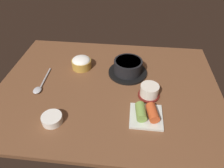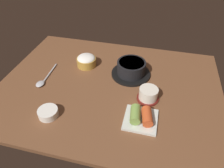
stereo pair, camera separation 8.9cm
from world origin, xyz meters
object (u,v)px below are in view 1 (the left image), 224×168
rice_bowl (81,63)px  side_bowl_near (52,119)px  tea_cup_with_saucer (149,91)px  stone_pot (128,67)px  spoon (40,86)px  kimchi_plate (146,114)px

rice_bowl → side_bowl_near: (-3.21, -35.64, -1.43)cm
tea_cup_with_saucer → side_bowl_near: (-36.44, -18.31, -1.19)cm
stone_pot → side_bowl_near: stone_pot is taller
spoon → rice_bowl: bearing=48.2°
stone_pot → tea_cup_with_saucer: stone_pot is taller
tea_cup_with_saucer → spoon: 48.66cm
kimchi_plate → spoon: bearing=165.3°
kimchi_plate → stone_pot: bearing=107.3°
rice_bowl → spoon: bearing=-131.8°
side_bowl_near → spoon: size_ratio=0.41×
kimchi_plate → side_bowl_near: 35.63cm
stone_pot → spoon: stone_pot is taller
stone_pot → rice_bowl: 23.49cm
tea_cup_with_saucer → kimchi_plate: (-1.32, -12.30, -0.87)cm
rice_bowl → spoon: 23.21cm
kimchi_plate → side_bowl_near: size_ratio=1.61×
rice_bowl → tea_cup_with_saucer: rice_bowl is taller
stone_pot → side_bowl_near: (-26.59, -33.38, -1.87)cm
kimchi_plate → rice_bowl: bearing=137.1°
stone_pot → rice_bowl: size_ratio=1.92×
stone_pot → side_bowl_near: bearing=-128.5°
stone_pot → rice_bowl: (-23.38, 2.26, -0.44)cm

